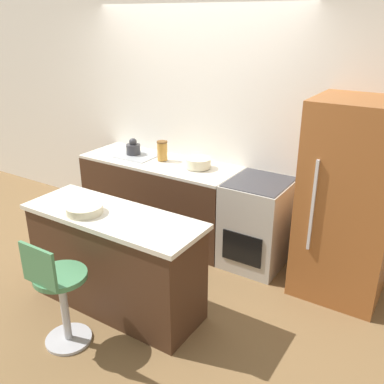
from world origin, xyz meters
TOP-DOWN VIEW (x-y plane):
  - ground_plane at (0.00, 0.00)m, footprint 14.00×14.00m
  - wall_back at (0.00, 0.70)m, footprint 8.00×0.06m
  - back_counter at (-0.27, 0.35)m, footprint 1.82×0.65m
  - kitchen_island at (0.23, -0.96)m, footprint 1.58×0.57m
  - oven_range at (0.94, 0.34)m, footprint 0.59×0.66m
  - refrigerator at (1.79, 0.32)m, footprint 0.76×0.72m
  - stool_chair at (0.20, -1.55)m, footprint 0.40×0.40m
  - kettle at (-0.66, 0.38)m, footprint 0.16×0.16m
  - mixing_bowl at (0.22, 0.38)m, footprint 0.27×0.27m
  - canister_jar at (-0.24, 0.38)m, footprint 0.12×0.12m
  - fruit_bowl at (0.03, -1.07)m, footprint 0.30×0.30m

SIDE VIEW (x-z plane):
  - ground_plane at x=0.00m, z-range 0.00..0.00m
  - back_counter at x=-0.27m, z-range 0.00..0.89m
  - kitchen_island at x=0.23m, z-range 0.00..0.89m
  - oven_range at x=0.94m, z-range 0.00..0.89m
  - stool_chair at x=0.20m, z-range -0.01..0.91m
  - refrigerator at x=1.79m, z-range 0.00..1.77m
  - fruit_bowl at x=0.03m, z-range 0.89..0.95m
  - mixing_bowl at x=0.22m, z-range 0.89..1.00m
  - kettle at x=-0.66m, z-range 0.87..1.06m
  - canister_jar at x=-0.24m, z-range 0.90..1.11m
  - wall_back at x=0.00m, z-range 0.00..2.60m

